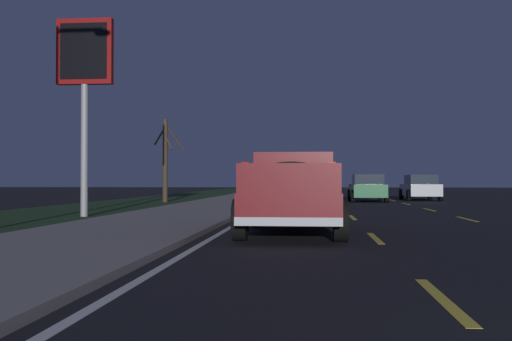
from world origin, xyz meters
TOP-DOWN VIEW (x-y plane):
  - ground at (27.00, 0.00)m, footprint 144.00×144.00m
  - sidewalk_shoulder at (27.00, 7.45)m, footprint 108.00×4.00m
  - grass_verge at (27.00, 12.45)m, footprint 108.00×6.00m
  - lane_markings at (30.37, 3.03)m, footprint 108.05×7.04m
  - pickup_truck at (10.88, 3.50)m, footprint 5.42×2.28m
  - sedan_red at (22.67, 3.52)m, footprint 4.41×2.03m
  - sedan_silver at (33.98, -3.49)m, footprint 4.40×2.03m
  - sedan_green at (31.32, -0.07)m, footprint 4.40×2.03m
  - sedan_white at (38.10, 3.32)m, footprint 4.44×2.08m
  - gas_price_sign at (16.36, 10.62)m, footprint 0.27×1.90m
  - bare_tree_far at (29.38, 11.11)m, footprint 1.48×1.35m

SIDE VIEW (x-z plane):
  - ground at x=27.00m, z-range 0.00..0.00m
  - grass_verge at x=27.00m, z-range 0.00..0.01m
  - lane_markings at x=30.37m, z-range 0.00..0.01m
  - sidewalk_shoulder at x=27.00m, z-range 0.00..0.12m
  - sedan_red at x=22.67m, z-range 0.01..1.55m
  - sedan_silver at x=33.98m, z-range 0.01..1.55m
  - sedan_green at x=31.32m, z-range 0.01..1.55m
  - sedan_white at x=38.10m, z-range 0.01..1.55m
  - pickup_truck at x=10.88m, z-range 0.05..1.92m
  - bare_tree_far at x=29.38m, z-range 0.13..4.72m
  - gas_price_sign at x=16.36m, z-range 1.65..8.27m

